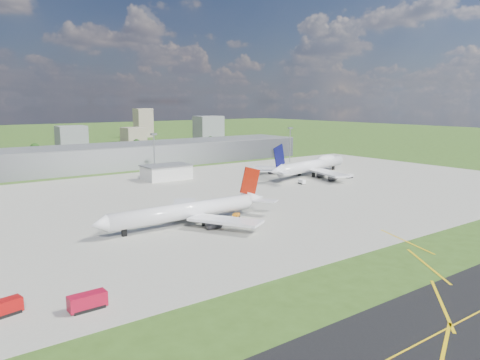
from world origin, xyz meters
TOP-DOWN VIEW (x-y plane):
  - ground at (0.00, 150.00)m, footprint 1400.00×1400.00m
  - apron at (10.00, 40.00)m, footprint 360.00×190.00m
  - terminal at (0.00, 165.00)m, footprint 300.00×42.00m
  - ops_building at (10.00, 100.00)m, footprint 26.00×16.00m
  - mast_center at (10.00, 115.00)m, footprint 3.50×2.00m
  - mast_east at (120.00, 115.00)m, footprint 3.50×2.00m
  - airliner_red_twin at (-30.44, 4.17)m, footprint 70.50×55.14m
  - airliner_blue_quad at (89.26, 61.42)m, footprint 81.49×62.79m
  - fire_truck at (-84.48, -43.99)m, footprint 8.20×3.35m
  - crash_tender at (-99.30, -36.36)m, footprint 6.99×4.12m
  - tug_yellow at (-11.47, 1.78)m, footprint 4.15×3.87m
  - van_white_near at (61.99, 41.93)m, footprint 2.90×5.13m
  - van_white_far at (98.94, 39.88)m, footprint 4.66×2.47m
  - bldg_c at (20.00, 310.00)m, footprint 26.00×20.00m
  - bldg_ce at (100.00, 350.00)m, footprint 22.00×24.00m
  - bldg_e at (180.00, 320.00)m, footprint 30.00×22.00m
  - bldg_tall_e at (140.00, 410.00)m, footprint 20.00×18.00m
  - tree_c at (-20.00, 280.00)m, footprint 8.10×8.10m
  - tree_e at (70.00, 275.00)m, footprint 7.65×7.65m
  - tree_far_e at (160.00, 285.00)m, footprint 6.30×6.30m

SIDE VIEW (x-z plane):
  - ground at x=0.00m, z-range 0.00..0.00m
  - apron at x=10.00m, z-range 0.00..0.08m
  - tug_yellow at x=-11.47m, z-range 0.04..1.84m
  - van_white_far at x=98.94m, z-range 0.02..2.38m
  - van_white_near at x=61.99m, z-range 0.01..2.50m
  - crash_tender at x=-99.30m, z-range 0.00..3.40m
  - fire_truck at x=-84.48m, z-range -0.01..3.60m
  - ops_building at x=10.00m, z-range 0.00..8.00m
  - tree_far_e at x=160.00m, z-range 0.68..8.38m
  - airliner_red_twin at x=-30.44m, z-range -4.53..14.87m
  - tree_e at x=70.00m, z-range 0.84..10.19m
  - tree_c at x=-20.00m, z-range 0.89..10.79m
  - airliner_blue_quad at x=89.26m, z-range -4.79..16.79m
  - terminal at x=0.00m, z-range 0.00..15.00m
  - bldg_ce at x=100.00m, z-range 0.00..16.00m
  - bldg_c at x=20.00m, z-range 0.00..22.00m
  - bldg_e at x=180.00m, z-range 0.00..28.00m
  - mast_center at x=10.00m, z-range 4.76..30.66m
  - mast_east at x=120.00m, z-range 4.76..30.66m
  - bldg_tall_e at x=140.00m, z-range 0.00..36.00m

